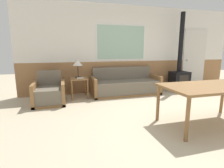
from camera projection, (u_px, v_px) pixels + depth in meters
ground_plane at (186, 118)px, 3.48m from camera, size 16.00×16.00×0.00m
wall_back at (134, 49)px, 5.69m from camera, size 7.20×0.09×2.70m
couch at (126, 86)px, 5.33m from camera, size 2.06×0.78×0.81m
armchair at (49, 94)px, 4.43m from camera, size 0.76×0.87×0.80m
side_table at (79, 82)px, 4.89m from camera, size 0.49×0.49×0.57m
table_lamp at (78, 63)px, 4.87m from camera, size 0.27×0.27×0.51m
book_stack at (80, 78)px, 4.80m from camera, size 0.18×0.13×0.02m
dining_table at (210, 89)px, 3.08m from camera, size 1.67×0.94×0.73m
wood_stove at (180, 72)px, 5.74m from camera, size 0.56×0.46×2.50m
entry_door at (194, 59)px, 6.32m from camera, size 0.93×0.09×2.04m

